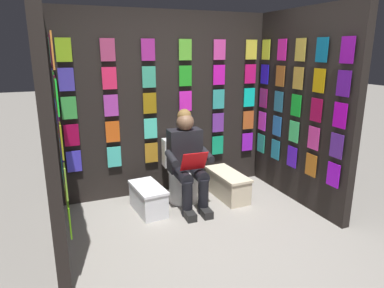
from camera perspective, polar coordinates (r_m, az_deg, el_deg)
name	(u,v)px	position (r m, az deg, el deg)	size (l,w,h in m)	color
ground_plane	(228,257)	(3.44, 5.97, -17.93)	(30.00, 30.00, 0.00)	gray
display_wall_back	(166,105)	(4.59, -4.27, 6.46)	(2.87, 0.14, 2.35)	black
display_wall_left	(301,109)	(4.47, 17.46, 5.57)	(0.14, 1.75, 2.35)	black
display_wall_right	(49,128)	(3.46, -22.36, 2.44)	(0.14, 1.75, 2.35)	black
toilet	(182,175)	(4.46, -1.66, -5.04)	(0.41, 0.56, 0.77)	white
person_reading	(188,159)	(4.17, -0.69, -2.53)	(0.54, 0.69, 1.19)	black
comic_longbox_near	(148,199)	(4.21, -7.19, -8.87)	(0.36, 0.62, 0.32)	silver
comic_longbox_far	(227,185)	(4.59, 5.81, -6.64)	(0.33, 0.75, 0.33)	beige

